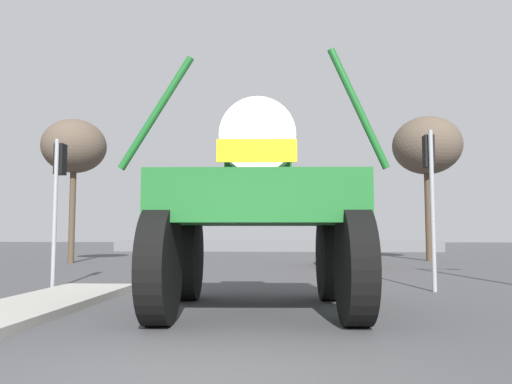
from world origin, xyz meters
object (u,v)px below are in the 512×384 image
Objects in this scene: traffic_signal_near_right at (430,174)px; traffic_signal_near_left at (59,179)px; sedan_ahead at (341,250)px; bare_tree_left at (74,147)px; oversize_sprayer at (258,209)px; bare_tree_right at (427,147)px; traffic_signal_far_left at (371,214)px.

traffic_signal_near_left is at bearing 179.99° from traffic_signal_near_right.
traffic_signal_near_left reaches higher than sedan_ahead.
traffic_signal_near_right is 18.47m from bare_tree_left.
oversize_sprayer is 20.03m from bare_tree_right.
bare_tree_right reaches higher than traffic_signal_near_left.
traffic_signal_near_right is at bearing -0.01° from traffic_signal_near_left.
traffic_signal_far_left is (5.46, 20.86, 0.68)m from oversize_sprayer.
traffic_signal_near_right is (1.29, -9.57, 2.27)m from sedan_ahead.
sedan_ahead is 1.01× the size of traffic_signal_near_right.
sedan_ahead is 8.81m from bare_tree_right.
traffic_signal_far_left is 16.98m from bare_tree_left.
traffic_signal_near_right is at bearing -38.31° from bare_tree_left.
traffic_signal_near_left is (-5.59, 3.56, 0.98)m from oversize_sprayer.
bare_tree_left is (-13.04, 1.75, 5.04)m from sedan_ahead.
sedan_ahead is 8.35m from traffic_signal_far_left.
oversize_sprayer is 1.45× the size of traffic_signal_far_left.
bare_tree_right is at bearing -48.04° from sedan_ahead.
bare_tree_right reaches higher than bare_tree_left.
sedan_ahead is at bearing 97.69° from traffic_signal_near_right.
bare_tree_right is at bearing 46.38° from traffic_signal_near_left.
traffic_signal_near_left is at bearing 137.59° from sedan_ahead.
bare_tree_left reaches higher than traffic_signal_far_left.
bare_tree_right is (8.04, 17.87, 4.17)m from oversize_sprayer.
sedan_ahead is at bearing -137.26° from bare_tree_right.
traffic_signal_far_left is at bearing 21.00° from bare_tree_left.
bare_tree_right is at bearing -26.93° from oversize_sprayer.
sedan_ahead is 14.09m from bare_tree_left.
traffic_signal_near_left is 12.52m from bare_tree_left.
bare_tree_right reaches higher than traffic_signal_far_left.
sedan_ahead is 1.15× the size of traffic_signal_far_left.
bare_tree_right is (2.59, -2.99, 3.49)m from traffic_signal_far_left.
traffic_signal_near_right reaches higher than sedan_ahead.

